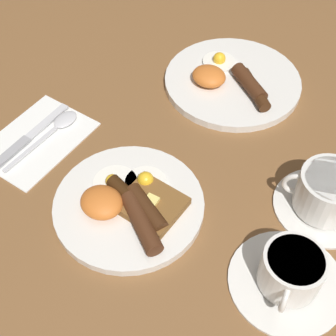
% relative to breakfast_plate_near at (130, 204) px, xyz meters
% --- Properties ---
extents(ground_plane, '(3.00, 3.00, 0.00)m').
position_rel_breakfast_plate_near_xyz_m(ground_plane, '(-0.00, 0.00, -0.01)').
color(ground_plane, brown).
extents(breakfast_plate_near, '(0.24, 0.24, 0.05)m').
position_rel_breakfast_plate_near_xyz_m(breakfast_plate_near, '(0.00, 0.00, 0.00)').
color(breakfast_plate_near, silver).
rests_on(breakfast_plate_near, ground_plane).
extents(breakfast_plate_far, '(0.27, 0.27, 0.05)m').
position_rel_breakfast_plate_near_xyz_m(breakfast_plate_far, '(-0.02, 0.35, -0.00)').
color(breakfast_plate_far, silver).
rests_on(breakfast_plate_far, ground_plane).
extents(teacup_near, '(0.17, 0.17, 0.07)m').
position_rel_breakfast_plate_near_xyz_m(teacup_near, '(0.26, 0.03, 0.01)').
color(teacup_near, silver).
rests_on(teacup_near, ground_plane).
extents(teacup_far, '(0.15, 0.15, 0.08)m').
position_rel_breakfast_plate_near_xyz_m(teacup_far, '(0.24, 0.18, 0.02)').
color(teacup_far, silver).
rests_on(teacup_far, ground_plane).
extents(napkin, '(0.14, 0.20, 0.01)m').
position_rel_breakfast_plate_near_xyz_m(napkin, '(-0.23, 0.02, -0.01)').
color(napkin, white).
rests_on(napkin, ground_plane).
extents(knife, '(0.02, 0.18, 0.01)m').
position_rel_breakfast_plate_near_xyz_m(knife, '(-0.24, 0.01, -0.01)').
color(knife, silver).
rests_on(knife, napkin).
extents(spoon, '(0.03, 0.18, 0.01)m').
position_rel_breakfast_plate_near_xyz_m(spoon, '(-0.22, 0.06, -0.01)').
color(spoon, silver).
rests_on(spoon, napkin).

